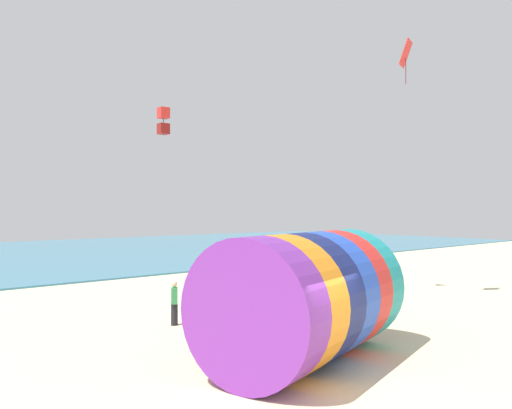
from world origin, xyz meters
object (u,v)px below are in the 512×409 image
(bystander_near_water, at_px, (174,303))
(cooler_box, at_px, (371,321))
(kite_red_box, at_px, (163,121))
(giant_inflatable_tube, at_px, (306,297))
(kite_red_diamond, at_px, (406,54))
(kite_handler, at_px, (342,301))

(bystander_near_water, bearing_deg, cooler_box, -42.03)
(cooler_box, bearing_deg, kite_red_box, 105.40)
(kite_red_box, xyz_separation_m, cooler_box, (2.64, -9.57, -7.98))
(giant_inflatable_tube, height_order, kite_red_diamond, kite_red_diamond)
(kite_handler, height_order, bystander_near_water, kite_handler)
(giant_inflatable_tube, distance_m, kite_red_box, 12.84)
(giant_inflatable_tube, relative_size, kite_handler, 3.93)
(kite_handler, distance_m, kite_red_diamond, 11.65)
(kite_handler, distance_m, cooler_box, 1.22)
(bystander_near_water, bearing_deg, kite_red_diamond, -16.17)
(kite_handler, xyz_separation_m, cooler_box, (0.76, -0.66, -0.68))
(kite_red_box, height_order, bystander_near_water, kite_red_box)
(kite_red_box, distance_m, cooler_box, 12.74)
(giant_inflatable_tube, xyz_separation_m, kite_handler, (3.96, 2.00, -0.86))
(giant_inflatable_tube, distance_m, bystander_near_water, 6.04)
(kite_red_box, distance_m, bystander_near_water, 9.23)
(cooler_box, bearing_deg, bystander_near_water, 137.97)
(kite_red_diamond, height_order, cooler_box, kite_red_diamond)
(kite_handler, bearing_deg, cooler_box, -41.00)
(kite_red_box, bearing_deg, cooler_box, -74.60)
(kite_red_box, relative_size, bystander_near_water, 0.84)
(giant_inflatable_tube, bearing_deg, kite_red_diamond, 17.41)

